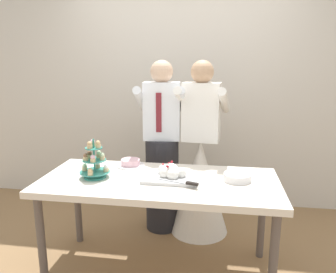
{
  "coord_description": "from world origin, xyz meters",
  "views": [
    {
      "loc": [
        0.44,
        -2.34,
        1.66
      ],
      "look_at": [
        0.05,
        0.15,
        1.07
      ],
      "focal_mm": 35.48,
      "sensor_mm": 36.0,
      "label": 1
    }
  ],
  "objects": [
    {
      "name": "rear_wall",
      "position": [
        0.0,
        1.45,
        1.45
      ],
      "size": [
        5.2,
        0.1,
        2.9
      ],
      "primitive_type": "cube",
      "color": "beige",
      "rests_on": "ground_plane"
    },
    {
      "name": "round_cake",
      "position": [
        -0.3,
        0.28,
        0.8
      ],
      "size": [
        0.24,
        0.24,
        0.06
      ],
      "color": "white",
      "rests_on": "dessert_table"
    },
    {
      "name": "person_bride",
      "position": [
        0.27,
        0.69,
        0.58
      ],
      "size": [
        0.56,
        0.56,
        1.66
      ],
      "color": "white",
      "rests_on": "ground_plane"
    },
    {
      "name": "main_cake_tray",
      "position": [
        0.09,
        0.02,
        0.81
      ],
      "size": [
        0.43,
        0.34,
        0.13
      ],
      "color": "silver",
      "rests_on": "dessert_table"
    },
    {
      "name": "cupcake_stand",
      "position": [
        -0.5,
        -0.04,
        0.89
      ],
      "size": [
        0.23,
        0.23,
        0.31
      ],
      "color": "teal",
      "rests_on": "dessert_table"
    },
    {
      "name": "plate_stack",
      "position": [
        0.58,
        0.06,
        0.8
      ],
      "size": [
        0.21,
        0.21,
        0.05
      ],
      "color": "white",
      "rests_on": "dessert_table"
    },
    {
      "name": "dessert_table",
      "position": [
        0.0,
        0.0,
        0.7
      ],
      "size": [
        1.8,
        0.8,
        0.78
      ],
      "color": "silver",
      "rests_on": "ground_plane"
    },
    {
      "name": "ground_plane",
      "position": [
        0.0,
        0.0,
        0.0
      ],
      "size": [
        8.0,
        8.0,
        0.0
      ],
      "primitive_type": "plane",
      "color": "olive"
    },
    {
      "name": "person_groom",
      "position": [
        -0.1,
        0.7,
        0.75
      ],
      "size": [
        0.5,
        0.53,
        1.66
      ],
      "color": "#232328",
      "rests_on": "ground_plane"
    }
  ]
}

